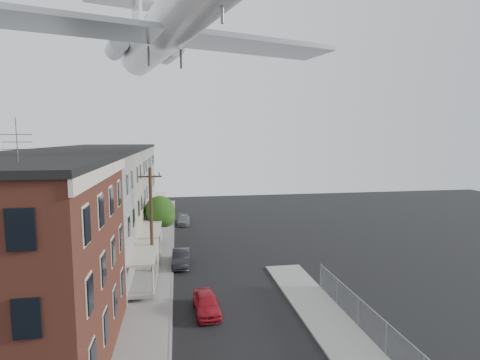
% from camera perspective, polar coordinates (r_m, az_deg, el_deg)
% --- Properties ---
extents(sidewalk_left, '(3.00, 62.00, 0.12)m').
position_cam_1_polar(sidewalk_left, '(37.56, -12.43, -11.13)').
color(sidewalk_left, gray).
rests_on(sidewalk_left, ground).
extents(sidewalk_right, '(3.00, 26.00, 0.12)m').
position_cam_1_polar(sidewalk_right, '(22.90, 16.37, -23.26)').
color(sidewalk_right, gray).
rests_on(sidewalk_right, ground).
extents(curb_left, '(0.15, 62.00, 0.14)m').
position_cam_1_polar(curb_left, '(37.50, -10.18, -11.08)').
color(curb_left, gray).
rests_on(curb_left, ground).
extents(curb_right, '(0.15, 26.00, 0.14)m').
position_cam_1_polar(curb_right, '(22.36, 12.71, -23.91)').
color(curb_right, gray).
rests_on(curb_right, ground).
extents(row_house_a, '(11.98, 7.00, 10.30)m').
position_cam_1_polar(row_house_a, '(30.15, -25.80, -6.03)').
color(row_house_a, slate).
rests_on(row_house_a, ground).
extents(row_house_b, '(11.98, 7.00, 10.30)m').
position_cam_1_polar(row_house_b, '(36.79, -22.79, -3.72)').
color(row_house_b, '#6F6858').
rests_on(row_house_b, ground).
extents(row_house_c, '(11.98, 7.00, 10.30)m').
position_cam_1_polar(row_house_c, '(43.55, -20.71, -2.12)').
color(row_house_c, slate).
rests_on(row_house_c, ground).
extents(row_house_d, '(11.98, 7.00, 10.30)m').
position_cam_1_polar(row_house_d, '(50.37, -19.20, -0.94)').
color(row_house_d, '#6F6858').
rests_on(row_house_d, ground).
extents(row_house_e, '(11.98, 7.00, 10.30)m').
position_cam_1_polar(row_house_e, '(57.24, -18.05, -0.05)').
color(row_house_e, slate).
rests_on(row_house_e, ground).
extents(chainlink_fence, '(0.06, 18.06, 1.90)m').
position_cam_1_polar(chainlink_fence, '(22.34, 21.38, -21.53)').
color(chainlink_fence, gray).
rests_on(chainlink_fence, ground).
extents(utility_pole, '(1.80, 0.26, 9.00)m').
position_cam_1_polar(utility_pole, '(30.58, -13.37, -6.26)').
color(utility_pole, black).
rests_on(utility_pole, ground).
extents(street_tree, '(3.22, 3.20, 5.20)m').
position_cam_1_polar(street_tree, '(40.51, -11.96, -4.87)').
color(street_tree, black).
rests_on(street_tree, ground).
extents(car_near, '(1.77, 3.97, 1.33)m').
position_cam_1_polar(car_near, '(25.57, -5.14, -18.19)').
color(car_near, '#A91522').
rests_on(car_near, ground).
extents(car_mid, '(1.65, 4.25, 1.38)m').
position_cam_1_polar(car_mid, '(34.33, -8.98, -11.64)').
color(car_mid, black).
rests_on(car_mid, ground).
extents(car_far, '(1.72, 4.04, 1.16)m').
position_cam_1_polar(car_far, '(49.87, -8.58, -6.03)').
color(car_far, slate).
rests_on(car_far, ground).
extents(airplane, '(26.95, 30.82, 8.89)m').
position_cam_1_polar(airplane, '(32.72, -11.26, 21.68)').
color(airplane, white).
rests_on(airplane, ground).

